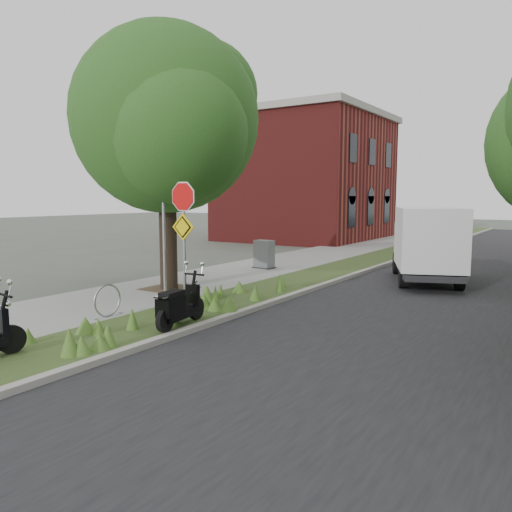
% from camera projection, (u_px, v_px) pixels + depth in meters
% --- Properties ---
extents(ground, '(120.00, 120.00, 0.00)m').
position_uv_depth(ground, '(217.00, 333.00, 10.51)').
color(ground, '#4C5147').
rests_on(ground, ground).
extents(sidewalk_near, '(3.50, 60.00, 0.12)m').
position_uv_depth(sidewalk_near, '(283.00, 263.00, 21.11)').
color(sidewalk_near, gray).
rests_on(sidewalk_near, ground).
extents(verge, '(2.00, 60.00, 0.12)m').
position_uv_depth(verge, '(344.00, 268.00, 19.60)').
color(verge, '#2E411C').
rests_on(verge, ground).
extents(kerb_near, '(0.20, 60.00, 0.13)m').
position_uv_depth(kerb_near, '(368.00, 270.00, 19.05)').
color(kerb_near, '#9E9991').
rests_on(kerb_near, ground).
extents(road, '(7.00, 60.00, 0.01)m').
position_uv_depth(road, '(465.00, 280.00, 17.14)').
color(road, black).
rests_on(road, ground).
extents(street_tree_main, '(6.21, 5.54, 7.66)m').
position_uv_depth(street_tree_main, '(165.00, 130.00, 14.54)').
color(street_tree_main, black).
rests_on(street_tree_main, ground).
extents(bare_post, '(0.08, 0.08, 4.00)m').
position_uv_depth(bare_post, '(164.00, 224.00, 13.50)').
color(bare_post, '#A5A8AD').
rests_on(bare_post, ground).
extents(bike_hoop, '(0.06, 0.78, 0.77)m').
position_uv_depth(bike_hoop, '(107.00, 301.00, 11.43)').
color(bike_hoop, '#A5A8AD').
rests_on(bike_hoop, ground).
extents(sign_assembly, '(0.94, 0.08, 3.22)m').
position_uv_depth(sign_assembly, '(183.00, 220.00, 11.48)').
color(sign_assembly, '#A5A8AD').
rests_on(sign_assembly, ground).
extents(brick_building, '(9.40, 10.40, 8.30)m').
position_uv_depth(brick_building, '(307.00, 176.00, 33.42)').
color(brick_building, maroon).
rests_on(brick_building, ground).
extents(scooter_near, '(0.50, 1.68, 0.80)m').
position_uv_depth(scooter_near, '(176.00, 309.00, 10.49)').
color(scooter_near, black).
rests_on(scooter_near, ground).
extents(box_truck, '(3.43, 5.07, 2.14)m').
position_uv_depth(box_truck, '(427.00, 241.00, 16.59)').
color(box_truck, '#262628').
rests_on(box_truck, ground).
extents(utility_cabinet, '(0.85, 0.60, 1.08)m').
position_uv_depth(utility_cabinet, '(264.00, 255.00, 19.22)').
color(utility_cabinet, '#262628').
rests_on(utility_cabinet, ground).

